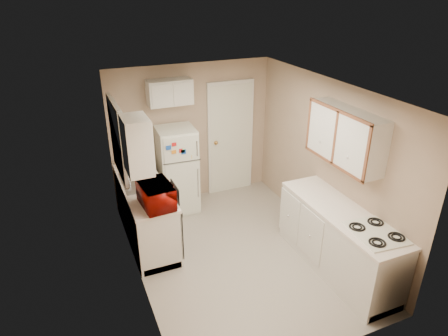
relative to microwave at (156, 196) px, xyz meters
name	(u,v)px	position (x,y,z in m)	size (l,w,h in m)	color
floor	(237,253)	(1.06, -0.26, -1.05)	(3.80, 3.80, 0.00)	#BCB2A4
ceiling	(240,90)	(1.06, -0.26, 1.35)	(3.80, 3.80, 0.00)	white
wall_left	(133,200)	(-0.34, -0.26, 0.15)	(3.80, 3.80, 0.00)	tan
wall_right	(326,162)	(2.46, -0.26, 0.15)	(3.80, 3.80, 0.00)	tan
wall_back	(192,134)	(1.06, 1.64, 0.15)	(2.80, 2.80, 0.00)	tan
wall_front	(325,264)	(1.06, -2.16, 0.15)	(2.80, 2.80, 0.00)	tan
left_counter	(146,212)	(-0.04, 0.64, -0.60)	(0.60, 1.80, 0.90)	silver
dishwasher	(176,226)	(0.25, 0.04, -0.56)	(0.03, 0.58, 0.72)	black
sink	(141,183)	(-0.04, 0.79, -0.19)	(0.54, 0.74, 0.16)	gray
microwave	(156,196)	(0.00, 0.00, 0.00)	(0.31, 0.56, 0.38)	#8A0A03
soap_bottle	(138,169)	(-0.03, 1.01, -0.05)	(0.08, 0.08, 0.18)	white
window_blinds	(118,139)	(-0.30, 0.79, 0.55)	(0.10, 0.98, 1.08)	silver
upper_cabinet_left	(137,145)	(-0.19, -0.04, 0.75)	(0.30, 0.45, 0.70)	silver
refrigerator	(178,170)	(0.66, 1.28, -0.32)	(0.60, 0.59, 1.46)	silver
cabinet_over_fridge	(170,92)	(0.66, 1.49, 0.95)	(0.70, 0.30, 0.40)	silver
interior_door	(230,138)	(1.76, 1.60, -0.03)	(0.86, 0.06, 2.08)	silver
right_counter	(338,240)	(2.16, -1.06, -0.60)	(0.60, 2.00, 0.90)	silver
stove	(369,268)	(2.21, -1.63, -0.66)	(0.52, 0.65, 0.78)	silver
upper_cabinet_right	(346,136)	(2.31, -0.76, 0.75)	(0.30, 1.20, 0.70)	silver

